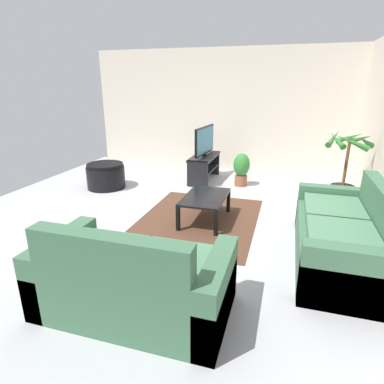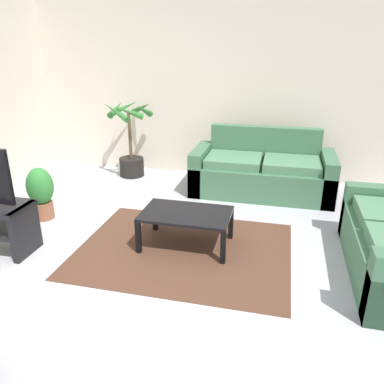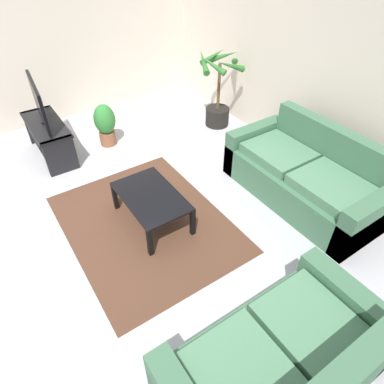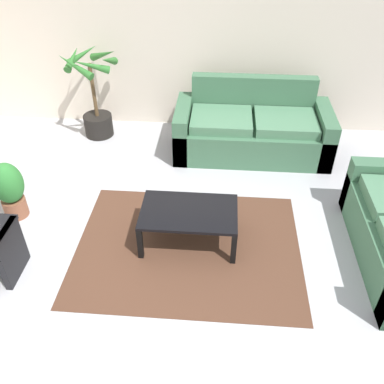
{
  "view_description": "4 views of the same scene",
  "coord_description": "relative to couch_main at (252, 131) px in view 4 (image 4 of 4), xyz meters",
  "views": [
    {
      "loc": [
        4.42,
        1.6,
        1.93
      ],
      "look_at": [
        0.63,
        0.45,
        0.59
      ],
      "focal_mm": 29.95,
      "sensor_mm": 36.0,
      "label": 1
    },
    {
      "loc": [
        1.08,
        -2.99,
        2.03
      ],
      "look_at": [
        0.14,
        0.89,
        0.47
      ],
      "focal_mm": 35.55,
      "sensor_mm": 36.0,
      "label": 2
    },
    {
      "loc": [
        2.8,
        -0.7,
        2.82
      ],
      "look_at": [
        0.59,
        0.79,
        0.6
      ],
      "focal_mm": 31.56,
      "sensor_mm": 36.0,
      "label": 3
    },
    {
      "loc": [
        0.44,
        -2.51,
        2.94
      ],
      "look_at": [
        0.19,
        0.64,
        0.52
      ],
      "focal_mm": 38.79,
      "sensor_mm": 36.0,
      "label": 4
    }
  ],
  "objects": [
    {
      "name": "ground_plane",
      "position": [
        -0.84,
        -2.28,
        -0.3
      ],
      "size": [
        6.6,
        6.6,
        0.0
      ],
      "primitive_type": "plane",
      "color": "#B2B2B7"
    },
    {
      "name": "wall_back",
      "position": [
        -0.84,
        0.72,
        1.05
      ],
      "size": [
        6.0,
        0.06,
        2.7
      ],
      "primitive_type": "cube",
      "color": "beige",
      "rests_on": "ground"
    },
    {
      "name": "couch_main",
      "position": [
        0.0,
        0.0,
        0.0
      ],
      "size": [
        1.97,
        0.9,
        0.9
      ],
      "color": "#3F6B4C",
      "rests_on": "ground"
    },
    {
      "name": "coffee_table",
      "position": [
        -0.67,
        -1.77,
        0.04
      ],
      "size": [
        0.93,
        0.58,
        0.39
      ],
      "color": "black",
      "rests_on": "ground"
    },
    {
      "name": "area_rug",
      "position": [
        -0.67,
        -1.87,
        -0.3
      ],
      "size": [
        2.2,
        1.7,
        0.01
      ],
      "primitive_type": "cube",
      "color": "#513323",
      "rests_on": "ground"
    },
    {
      "name": "potted_palm",
      "position": [
        -2.11,
        0.26,
        0.21
      ],
      "size": [
        0.73,
        0.77,
        1.22
      ],
      "color": "black",
      "rests_on": "ground"
    },
    {
      "name": "potted_plant_small",
      "position": [
        -2.56,
        -1.53,
        0.05
      ],
      "size": [
        0.32,
        0.32,
        0.65
      ],
      "color": "brown",
      "rests_on": "ground"
    }
  ]
}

